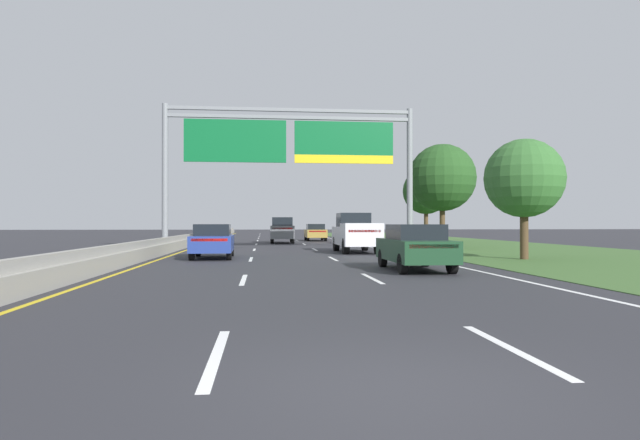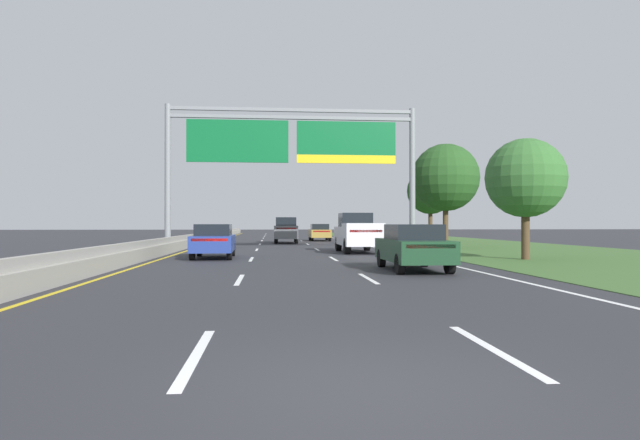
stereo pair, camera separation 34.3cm
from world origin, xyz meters
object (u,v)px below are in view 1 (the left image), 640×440
at_px(roadside_tree_near, 524,179).
at_px(roadside_tree_mid, 442,178).
at_px(overhead_sign_gantry, 290,148).
at_px(roadside_tree_far, 426,191).
at_px(car_blue_left_lane_sedan, 213,240).
at_px(car_gold_right_lane_sedan, 315,232).
at_px(car_grey_centre_lane_suv, 282,230).
at_px(car_darkgreen_right_lane_sedan, 415,246).
at_px(pickup_truck_white, 356,233).

distance_m(roadside_tree_near, roadside_tree_mid, 12.49).
bearing_deg(overhead_sign_gantry, roadside_tree_far, 47.41).
distance_m(roadside_tree_near, roadside_tree_far, 23.32).
bearing_deg(car_blue_left_lane_sedan, overhead_sign_gantry, -30.00).
height_order(car_gold_right_lane_sedan, car_grey_centre_lane_suv, car_grey_centre_lane_suv).
relative_size(roadside_tree_near, roadside_tree_mid, 0.77).
relative_size(car_darkgreen_right_lane_sedan, roadside_tree_far, 0.69).
height_order(car_darkgreen_right_lane_sedan, car_blue_left_lane_sedan, same).
height_order(car_gold_right_lane_sedan, roadside_tree_mid, roadside_tree_mid).
relative_size(pickup_truck_white, car_darkgreen_right_lane_sedan, 1.23).
height_order(car_blue_left_lane_sedan, car_grey_centre_lane_suv, car_grey_centre_lane_suv).
relative_size(car_grey_centre_lane_suv, roadside_tree_far, 0.74).
height_order(car_gold_right_lane_sedan, roadside_tree_far, roadside_tree_far).
bearing_deg(car_blue_left_lane_sedan, car_grey_centre_lane_suv, -12.38).
height_order(roadside_tree_near, roadside_tree_mid, roadside_tree_mid).
distance_m(car_gold_right_lane_sedan, car_grey_centre_lane_suv, 6.37).
xyz_separation_m(car_darkgreen_right_lane_sedan, car_blue_left_lane_sedan, (-7.49, 7.33, 0.00)).
distance_m(car_darkgreen_right_lane_sedan, roadside_tree_near, 8.45).
distance_m(car_grey_centre_lane_suv, roadside_tree_mid, 14.68).
xyz_separation_m(pickup_truck_white, car_darkgreen_right_lane_sedan, (0.06, -11.78, -0.26)).
bearing_deg(pickup_truck_white, car_blue_left_lane_sedan, 120.73).
bearing_deg(roadside_tree_far, roadside_tree_near, -96.29).
distance_m(car_blue_left_lane_sedan, car_gold_right_lane_sedan, 26.17).
distance_m(overhead_sign_gantry, roadside_tree_mid, 10.80).
bearing_deg(car_grey_centre_lane_suv, pickup_truck_white, -165.52).
relative_size(car_gold_right_lane_sedan, car_grey_centre_lane_suv, 0.93).
relative_size(car_blue_left_lane_sedan, roadside_tree_far, 0.69).
height_order(pickup_truck_white, roadside_tree_far, roadside_tree_far).
height_order(car_blue_left_lane_sedan, roadside_tree_near, roadside_tree_near).
height_order(pickup_truck_white, car_gold_right_lane_sedan, pickup_truck_white).
bearing_deg(car_gold_right_lane_sedan, roadside_tree_mid, -154.64).
xyz_separation_m(overhead_sign_gantry, car_darkgreen_right_lane_sedan, (3.57, -14.49, -5.34)).
distance_m(car_darkgreen_right_lane_sedan, roadside_tree_far, 29.62).
distance_m(overhead_sign_gantry, roadside_tree_far, 18.48).
bearing_deg(roadside_tree_mid, car_blue_left_lane_sedan, -144.98).
xyz_separation_m(car_darkgreen_right_lane_sedan, roadside_tree_mid, (6.75, 17.30, 3.85)).
distance_m(car_blue_left_lane_sedan, car_grey_centre_lane_suv, 20.10).
relative_size(roadside_tree_near, roadside_tree_far, 0.83).
height_order(car_blue_left_lane_sedan, roadside_tree_mid, roadside_tree_mid).
height_order(roadside_tree_mid, roadside_tree_far, roadside_tree_mid).
height_order(roadside_tree_near, roadside_tree_far, roadside_tree_far).
relative_size(overhead_sign_gantry, car_grey_centre_lane_suv, 3.18).
bearing_deg(overhead_sign_gantry, pickup_truck_white, -37.64).
xyz_separation_m(pickup_truck_white, roadside_tree_mid, (6.81, 5.52, 3.59)).
height_order(overhead_sign_gantry, car_blue_left_lane_sedan, overhead_sign_gantry).
xyz_separation_m(overhead_sign_gantry, roadside_tree_near, (9.90, -9.62, -2.57)).
relative_size(overhead_sign_gantry, roadside_tree_far, 2.34).
relative_size(pickup_truck_white, car_blue_left_lane_sedan, 1.22).
xyz_separation_m(pickup_truck_white, roadside_tree_far, (8.94, 16.25, 3.34)).
height_order(pickup_truck_white, car_blue_left_lane_sedan, pickup_truck_white).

